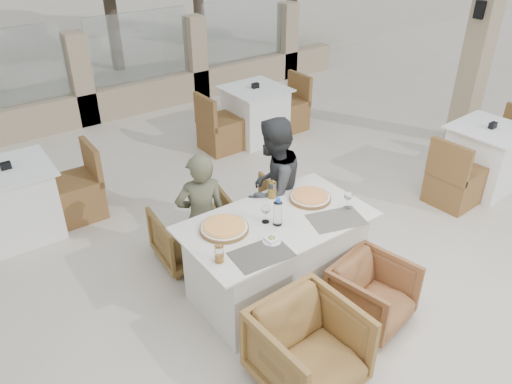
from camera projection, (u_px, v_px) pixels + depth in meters
ground at (273, 291)px, 4.54m from camera, size 80.00×80.00×0.00m
perimeter_wall_far at (80, 73)px, 7.47m from camera, size 10.00×0.34×1.60m
lantern_pillar at (473, 73)px, 6.83m from camera, size 0.34×0.34×2.00m
dining_table at (276, 257)px, 4.34m from camera, size 1.60×0.90×0.77m
placemat_near_left at (261, 254)px, 3.75m from camera, size 0.48×0.34×0.00m
placemat_near_right at (336, 219)px, 4.16m from camera, size 0.52×0.41×0.00m
pizza_left at (224, 228)px, 4.01m from camera, size 0.53×0.53×0.05m
pizza_right at (310, 197)px, 4.42m from camera, size 0.46×0.46×0.05m
water_bottle at (278, 212)px, 4.03m from camera, size 0.07×0.07×0.25m
wine_glass_centre at (266, 213)px, 4.08m from camera, size 0.10×0.10×0.18m
wine_glass_corner at (348, 199)px, 4.26m from camera, size 0.08×0.08×0.18m
beer_glass_left at (219, 254)px, 3.65m from camera, size 0.09×0.09×0.14m
beer_glass_right at (272, 190)px, 4.42m from camera, size 0.08×0.08×0.16m
olive_dish at (272, 239)px, 3.88m from camera, size 0.12×0.12×0.04m
armchair_far_left at (187, 235)px, 4.81m from camera, size 0.64×0.65×0.55m
armchair_far_right at (248, 208)px, 5.24m from camera, size 0.66×0.68×0.53m
armchair_near_left at (308, 349)px, 3.54m from camera, size 0.72×0.74×0.65m
armchair_near_right at (372, 294)px, 4.10m from camera, size 0.70×0.71×0.55m
diner_left at (202, 218)px, 4.44m from camera, size 0.52×0.41×1.25m
diner_right at (272, 189)px, 4.71m from camera, size 0.83×0.74×1.42m
bg_table_a at (16, 202)px, 5.12m from camera, size 1.65×0.85×0.77m
bg_table_b at (255, 114)px, 7.19m from camera, size 1.65×0.85×0.77m
bg_table_c at (484, 158)px, 5.99m from camera, size 1.69×0.92×0.77m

